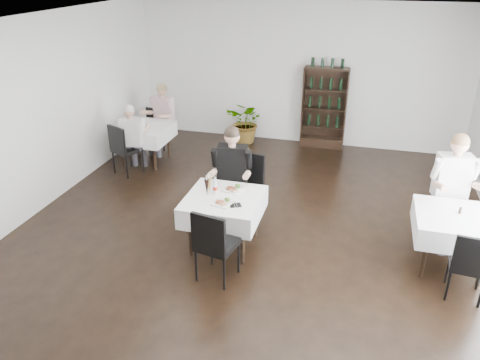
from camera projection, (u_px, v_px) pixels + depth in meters
name	position (u px, v px, depth m)	size (l,w,h in m)	color
room_shell	(245.00, 150.00, 6.00)	(9.00, 9.00, 9.00)	black
wine_shelf	(324.00, 109.00, 9.90)	(0.90, 0.28, 1.75)	black
main_table	(224.00, 207.00, 6.45)	(1.03, 1.03, 0.77)	black
left_table	(145.00, 133.00, 9.20)	(0.98, 0.98, 0.77)	black
right_table	(454.00, 225.00, 5.99)	(0.98, 0.98, 0.77)	black
potted_tree	(247.00, 122.00, 10.28)	(0.85, 0.73, 0.94)	#266121
main_chair_far	(246.00, 183.00, 7.17)	(0.58, 0.58, 1.06)	black
main_chair_near	(214.00, 242.00, 5.73)	(0.54, 0.54, 1.00)	black
left_chair_far	(152.00, 128.00, 9.76)	(0.50, 0.50, 0.92)	black
left_chair_near	(123.00, 147.00, 8.69)	(0.59, 0.59, 0.97)	black
right_chair_far	(449.00, 208.00, 6.64)	(0.51, 0.51, 0.90)	black
right_chair_near	(470.00, 262.00, 5.43)	(0.46, 0.46, 0.91)	black
diner_main	(231.00, 171.00, 6.84)	(0.63, 0.64, 1.56)	#3A3940
diner_left_far	(161.00, 114.00, 9.60)	(0.61, 0.65, 1.45)	#3A3940
diner_left_near	(133.00, 133.00, 8.71)	(0.55, 0.57, 1.35)	#3A3940
diner_right_far	(454.00, 183.00, 6.38)	(0.67, 0.70, 1.63)	#3A3940
plate_far	(234.00, 189.00, 6.57)	(0.32, 0.32, 0.08)	white
plate_near	(223.00, 202.00, 6.21)	(0.30, 0.30, 0.08)	white
pilsner_dark	(207.00, 187.00, 6.39)	(0.07, 0.07, 0.30)	black
pilsner_lager	(209.00, 185.00, 6.45)	(0.07, 0.07, 0.28)	gold
coke_bottle	(215.00, 187.00, 6.43)	(0.07, 0.07, 0.26)	silver
napkin_cutlery	(235.00, 205.00, 6.17)	(0.19, 0.18, 0.02)	black
pepper_mill	(460.00, 210.00, 5.96)	(0.03, 0.03, 0.09)	black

